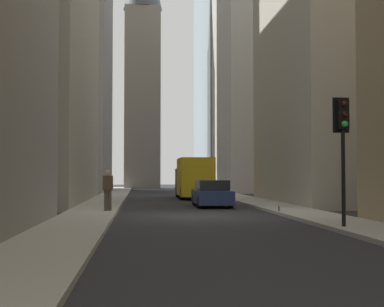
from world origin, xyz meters
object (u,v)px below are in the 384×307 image
object	(u,v)px
sedan_navy	(212,194)
delivery_truck	(194,178)
traffic_light_foreground	(343,131)
pedestrian	(108,188)
discarded_bottle	(279,209)

from	to	relation	value
sedan_navy	delivery_truck	bearing A→B (deg)	-0.00
delivery_truck	sedan_navy	bearing A→B (deg)	180.00
sedan_navy	traffic_light_foreground	xyz separation A→B (m)	(-12.43, -2.41, 2.40)
pedestrian	sedan_navy	bearing A→B (deg)	-48.29
discarded_bottle	traffic_light_foreground	bearing A→B (deg)	-177.99
pedestrian	discarded_bottle	world-z (taller)	pedestrian
delivery_truck	pedestrian	bearing A→B (deg)	160.00
traffic_light_foreground	sedan_navy	bearing A→B (deg)	10.99
delivery_truck	discarded_bottle	xyz separation A→B (m)	(-15.27, -2.17, -1.21)
sedan_navy	traffic_light_foreground	world-z (taller)	traffic_light_foreground
sedan_navy	discarded_bottle	bearing A→B (deg)	-158.81
delivery_truck	sedan_navy	world-z (taller)	delivery_truck
pedestrian	discarded_bottle	xyz separation A→B (m)	(-0.97, -7.38, -0.87)
sedan_navy	traffic_light_foreground	size ratio (longest dim) A/B	1.08
delivery_truck	pedestrian	size ratio (longest dim) A/B	3.61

